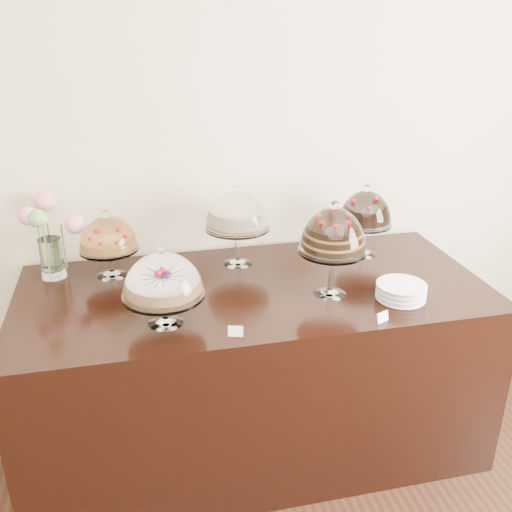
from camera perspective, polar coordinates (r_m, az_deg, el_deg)
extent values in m
cube|color=beige|center=(3.01, -3.27, 11.77)|extent=(5.00, 0.04, 3.00)
cube|color=black|center=(2.93, -0.22, -11.01)|extent=(2.20, 1.00, 0.90)
cone|color=white|center=(2.43, -9.02, -6.35)|extent=(0.15, 0.15, 0.02)
cylinder|color=white|center=(2.40, -9.12, -5.04)|extent=(0.03, 0.03, 0.10)
cylinder|color=white|center=(2.37, -9.20, -3.84)|extent=(0.34, 0.34, 0.01)
cylinder|color=#A67A49|center=(2.36, -9.25, -3.12)|extent=(0.27, 0.27, 0.05)
sphere|color=red|center=(2.36, -7.65, -1.93)|extent=(0.02, 0.02, 0.02)
sphere|color=red|center=(2.38, -10.69, -1.92)|extent=(0.02, 0.02, 0.02)
sphere|color=red|center=(2.27, -9.58, -3.11)|extent=(0.02, 0.02, 0.02)
sphere|color=white|center=(2.29, -9.51, 0.47)|extent=(0.04, 0.04, 0.04)
cone|color=white|center=(2.65, 7.41, -3.51)|extent=(0.15, 0.15, 0.02)
cylinder|color=white|center=(2.61, 7.52, -1.46)|extent=(0.03, 0.03, 0.18)
cylinder|color=white|center=(2.57, 7.64, 0.53)|extent=(0.31, 0.31, 0.01)
cylinder|color=black|center=(2.55, 7.71, 1.74)|extent=(0.22, 0.22, 0.10)
sphere|color=red|center=(2.56, 8.83, 3.28)|extent=(0.02, 0.02, 0.02)
sphere|color=red|center=(2.58, 7.61, 3.51)|extent=(0.02, 0.02, 0.02)
sphere|color=red|center=(2.55, 6.55, 3.30)|extent=(0.02, 0.02, 0.02)
sphere|color=red|center=(2.49, 6.70, 2.83)|extent=(0.02, 0.02, 0.02)
sphere|color=red|center=(2.47, 7.95, 2.58)|extent=(0.02, 0.02, 0.02)
sphere|color=red|center=(2.50, 9.03, 2.82)|extent=(0.02, 0.02, 0.02)
sphere|color=white|center=(2.49, 7.90, 5.09)|extent=(0.04, 0.04, 0.04)
cone|color=white|center=(2.94, -1.82, -0.51)|extent=(0.15, 0.15, 0.02)
cylinder|color=white|center=(2.91, -1.85, 1.24)|extent=(0.03, 0.03, 0.17)
cylinder|color=white|center=(2.87, -1.87, 2.92)|extent=(0.33, 0.33, 0.01)
cylinder|color=#F4E2BD|center=(2.86, -1.88, 3.77)|extent=(0.25, 0.25, 0.08)
sphere|color=white|center=(2.81, -1.92, 6.75)|extent=(0.04, 0.04, 0.04)
cone|color=white|center=(3.11, 10.58, 0.43)|extent=(0.15, 0.15, 0.02)
cylinder|color=white|center=(3.08, 10.70, 1.86)|extent=(0.03, 0.03, 0.14)
cylinder|color=white|center=(3.05, 10.80, 3.22)|extent=(0.28, 0.28, 0.01)
cylinder|color=black|center=(3.04, 10.87, 4.07)|extent=(0.22, 0.22, 0.08)
sphere|color=red|center=(3.06, 11.80, 5.16)|extent=(0.02, 0.02, 0.02)
sphere|color=red|center=(3.04, 9.89, 5.19)|extent=(0.02, 0.02, 0.02)
sphere|color=red|center=(2.96, 11.15, 4.64)|extent=(0.02, 0.02, 0.02)
sphere|color=white|center=(2.99, 11.08, 6.64)|extent=(0.04, 0.04, 0.04)
cone|color=white|center=(2.90, -14.21, -1.63)|extent=(0.15, 0.15, 0.02)
cylinder|color=white|center=(2.87, -14.34, -0.40)|extent=(0.03, 0.03, 0.11)
cylinder|color=white|center=(2.85, -14.47, 0.73)|extent=(0.29, 0.29, 0.01)
cylinder|color=#C6803A|center=(2.84, -14.51, 1.18)|extent=(0.23, 0.23, 0.04)
sphere|color=red|center=(2.85, -13.36, 1.96)|extent=(0.02, 0.02, 0.02)
sphere|color=red|center=(2.89, -14.28, 2.18)|extent=(0.02, 0.02, 0.02)
sphere|color=red|center=(2.87, -15.49, 1.94)|extent=(0.02, 0.02, 0.02)
sphere|color=red|center=(2.82, -15.80, 1.47)|extent=(0.02, 0.02, 0.02)
sphere|color=red|center=(2.77, -14.87, 1.23)|extent=(0.02, 0.02, 0.02)
sphere|color=red|center=(2.79, -13.63, 1.49)|extent=(0.02, 0.02, 0.02)
sphere|color=white|center=(2.79, -14.82, 4.07)|extent=(0.04, 0.04, 0.04)
cylinder|color=white|center=(2.94, -19.76, -0.16)|extent=(0.11, 0.11, 0.20)
cylinder|color=#476B2D|center=(2.90, -18.65, 0.88)|extent=(0.01, 0.01, 0.23)
sphere|color=pink|center=(2.84, -17.66, 3.03)|extent=(0.09, 0.09, 0.09)
cylinder|color=#476B2D|center=(2.97, -20.01, 1.98)|extent=(0.01, 0.01, 0.30)
sphere|color=pink|center=(2.99, -20.42, 5.14)|extent=(0.10, 0.10, 0.10)
cylinder|color=#476B2D|center=(2.92, -20.74, 1.24)|extent=(0.01, 0.01, 0.28)
sphere|color=pink|center=(2.89, -21.91, 3.73)|extent=(0.09, 0.09, 0.09)
cylinder|color=#476B2D|center=(2.85, -20.29, 1.08)|extent=(0.01, 0.01, 0.30)
sphere|color=#699D4C|center=(2.75, -21.04, 3.54)|extent=(0.08, 0.08, 0.08)
cylinder|color=white|center=(2.67, 14.23, -4.09)|extent=(0.22, 0.22, 0.01)
cylinder|color=white|center=(2.67, 14.25, -3.88)|extent=(0.21, 0.21, 0.01)
cylinder|color=white|center=(2.66, 14.28, -3.67)|extent=(0.22, 0.22, 0.01)
cylinder|color=white|center=(2.66, 14.30, -3.46)|extent=(0.21, 0.21, 0.01)
cylinder|color=white|center=(2.65, 14.32, -3.24)|extent=(0.22, 0.22, 0.01)
cylinder|color=white|center=(2.65, 14.35, -3.03)|extent=(0.21, 0.21, 0.01)
cylinder|color=white|center=(2.64, 14.37, -2.82)|extent=(0.22, 0.22, 0.01)
cube|color=white|center=(2.30, -2.06, -7.54)|extent=(0.06, 0.03, 0.04)
cube|color=white|center=(2.46, 12.55, -5.98)|extent=(0.06, 0.04, 0.04)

